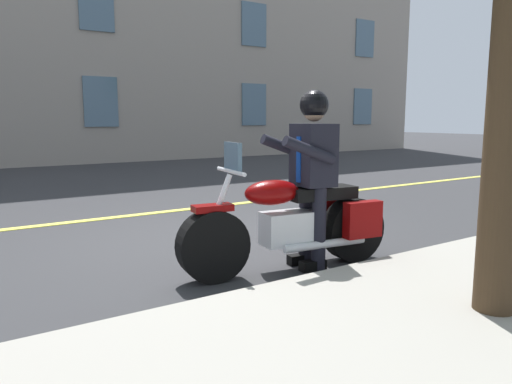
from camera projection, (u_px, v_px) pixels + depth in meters
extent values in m
plane|color=#333335|center=(205.00, 241.00, 5.88)|extent=(80.00, 80.00, 0.00)
cube|color=#E5DB4C|center=(145.00, 214.00, 7.53)|extent=(60.00, 0.16, 0.01)
cylinder|color=black|center=(213.00, 246.00, 4.39)|extent=(0.68, 0.29, 0.66)
cylinder|color=black|center=(353.00, 229.00, 5.06)|extent=(0.68, 0.29, 0.66)
cube|color=silver|center=(290.00, 228.00, 4.72)|extent=(0.59, 0.35, 0.32)
ellipsoid|color=#720505|center=(272.00, 192.00, 4.58)|extent=(0.59, 0.35, 0.24)
cube|color=black|center=(321.00, 193.00, 4.82)|extent=(0.73, 0.37, 0.12)
cube|color=#720505|center=(363.00, 219.00, 4.82)|extent=(0.41, 0.17, 0.36)
cube|color=#720505|center=(337.00, 212.00, 5.21)|extent=(0.41, 0.17, 0.36)
cylinder|color=silver|center=(215.00, 217.00, 4.36)|extent=(0.35, 0.10, 0.76)
cylinder|color=silver|center=(231.00, 171.00, 4.37)|extent=(0.12, 0.60, 0.04)
cube|color=#720505|center=(213.00, 208.00, 4.34)|extent=(0.38, 0.21, 0.06)
cylinder|color=silver|center=(325.00, 244.00, 4.73)|extent=(0.90, 0.20, 0.08)
cube|color=slate|center=(233.00, 158.00, 4.36)|extent=(0.08, 0.32, 0.28)
cylinder|color=black|center=(319.00, 228.00, 4.72)|extent=(0.14, 0.14, 0.84)
cube|color=black|center=(313.00, 265.00, 4.75)|extent=(0.27, 0.14, 0.10)
cylinder|color=black|center=(306.00, 223.00, 4.94)|extent=(0.14, 0.14, 0.84)
cube|color=black|center=(300.00, 259.00, 4.97)|extent=(0.27, 0.14, 0.10)
cube|color=black|center=(313.00, 155.00, 4.72)|extent=(0.37, 0.44, 0.60)
cube|color=navy|center=(299.00, 160.00, 4.66)|extent=(0.03, 0.07, 0.44)
cylinder|color=black|center=(310.00, 151.00, 4.44)|extent=(0.56, 0.17, 0.28)
cylinder|color=black|center=(286.00, 148.00, 4.83)|extent=(0.56, 0.17, 0.28)
sphere|color=tan|center=(314.00, 110.00, 4.66)|extent=(0.22, 0.22, 0.22)
sphere|color=black|center=(314.00, 105.00, 4.65)|extent=(0.28, 0.28, 0.28)
cylinder|color=#42301E|center=(512.00, 70.00, 3.15)|extent=(0.28, 0.28, 3.27)
cube|color=slate|center=(363.00, 107.00, 22.16)|extent=(1.10, 0.06, 1.60)
cube|color=slate|center=(254.00, 105.00, 18.93)|extent=(1.10, 0.06, 1.60)
cube|color=slate|center=(101.00, 102.00, 15.70)|extent=(1.10, 0.06, 1.60)
cube|color=slate|center=(365.00, 38.00, 21.71)|extent=(1.10, 0.06, 1.60)
cube|color=slate|center=(254.00, 25.00, 18.48)|extent=(1.10, 0.06, 1.60)
cube|color=slate|center=(96.00, 5.00, 15.25)|extent=(1.10, 0.06, 1.60)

